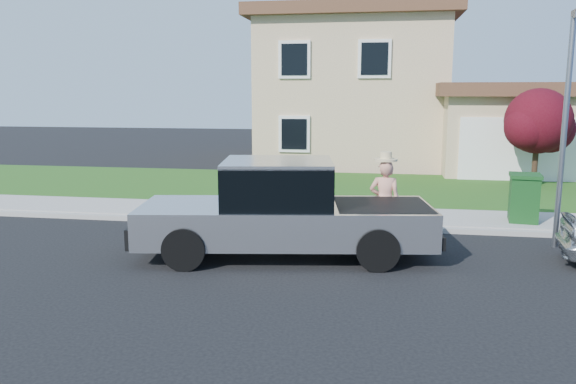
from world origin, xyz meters
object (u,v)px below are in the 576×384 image
(street_lamp, at_px, (566,117))
(pickup_truck, at_px, (284,212))
(ornamental_tree, at_px, (539,124))
(woman, at_px, (385,201))
(trash_bin, at_px, (524,197))

(street_lamp, bearing_deg, pickup_truck, -161.36)
(ornamental_tree, bearing_deg, woman, -122.85)
(woman, bearing_deg, street_lamp, -170.70)
(ornamental_tree, height_order, street_lamp, street_lamp)
(ornamental_tree, bearing_deg, street_lamp, -100.89)
(ornamental_tree, relative_size, street_lamp, 0.68)
(ornamental_tree, distance_m, street_lamp, 7.84)
(pickup_truck, height_order, street_lamp, street_lamp)
(woman, relative_size, trash_bin, 1.72)
(ornamental_tree, bearing_deg, pickup_truck, -127.59)
(pickup_truck, relative_size, street_lamp, 1.26)
(pickup_truck, distance_m, street_lamp, 6.15)
(woman, distance_m, trash_bin, 3.99)
(pickup_truck, bearing_deg, trash_bin, 23.79)
(trash_bin, bearing_deg, street_lamp, -73.93)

